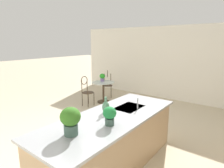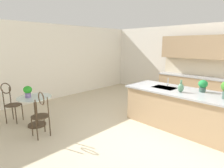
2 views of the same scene
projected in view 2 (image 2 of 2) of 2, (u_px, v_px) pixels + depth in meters
The scene contains 13 objects.
ground_plane at pixel (153, 136), 4.08m from camera, with size 40.00×40.00×0.00m, color beige.
wall_back at pixel (212, 63), 6.33m from camera, with size 9.00×0.12×2.70m, color silver.
wall_left_window at pixel (54, 62), 6.71m from camera, with size 0.12×7.80×2.70m, color silver.
kitchen_island at pixel (184, 110), 4.36m from camera, with size 2.80×1.06×0.92m.
back_counter_run at pixel (193, 87), 6.47m from camera, with size 2.44×0.64×1.52m.
upper_cabinet_run at pixel (197, 47), 6.15m from camera, with size 2.40×0.36×0.76m.
bistro_table at pixel (36, 108), 4.51m from camera, with size 0.80×0.80×0.74m.
chair_near_window at pixel (11, 101), 4.70m from camera, with size 0.53×0.53×1.04m.
chair_by_island at pixel (41, 112), 3.91m from camera, with size 0.49×0.39×1.04m.
sink_faucet at pixel (168, 82), 4.74m from camera, with size 0.02×0.02×0.22m, color #B2B5BA.
potted_plant_on_table at pixel (28, 91), 4.39m from camera, with size 0.20×0.20×0.28m.
potted_plant_counter_near at pixel (203, 85), 4.16m from camera, with size 0.20×0.20×0.28m.
vase_on_counter at pixel (181, 87), 4.16m from camera, with size 0.13×0.13×0.29m.
Camera 2 is at (1.98, -3.30, 2.00)m, focal length 29.29 mm.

